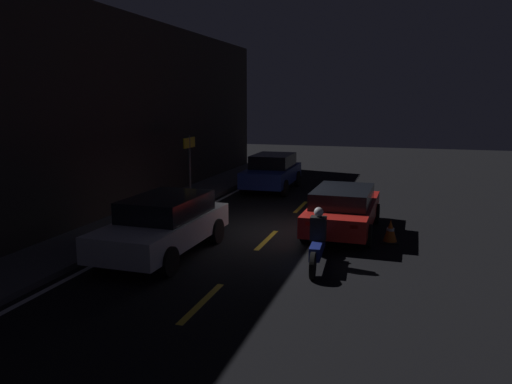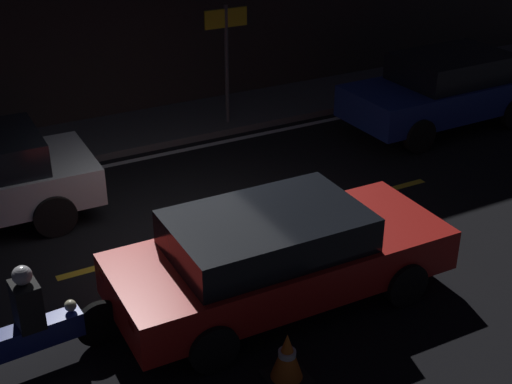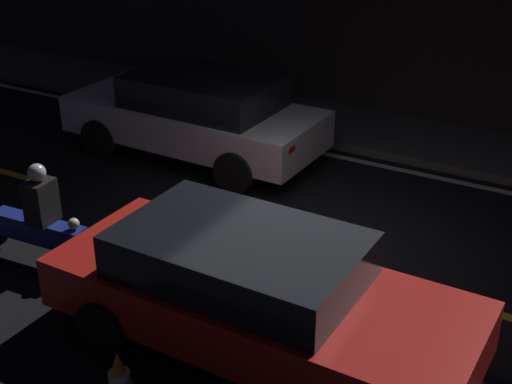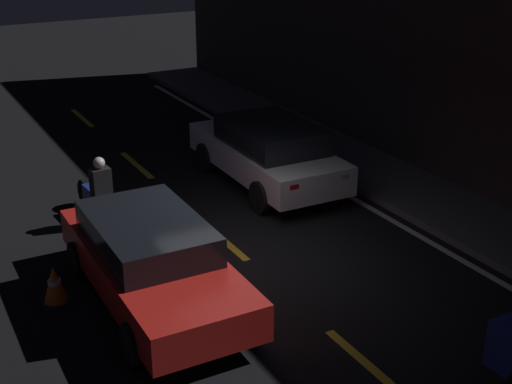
# 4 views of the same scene
# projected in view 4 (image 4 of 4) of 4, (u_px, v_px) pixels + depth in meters

# --- Properties ---
(ground_plane) EXTENTS (56.00, 56.00, 0.00)m
(ground_plane) POSITION_uv_depth(u_px,v_px,m) (247.00, 260.00, 12.31)
(ground_plane) COLOR black
(raised_curb) EXTENTS (28.00, 1.93, 0.14)m
(raised_curb) POSITION_uv_depth(u_px,v_px,m) (443.00, 207.00, 14.29)
(raised_curb) COLOR #4C4C4F
(raised_curb) RESTS_ON ground
(building_front) EXTENTS (28.00, 0.30, 6.64)m
(building_front) POSITION_uv_depth(u_px,v_px,m) (505.00, 39.00, 13.56)
(building_front) COLOR #2D2826
(building_front) RESTS_ON ground
(lane_dash_a) EXTENTS (2.00, 0.14, 0.01)m
(lane_dash_a) POSITION_uv_depth(u_px,v_px,m) (82.00, 118.00, 20.41)
(lane_dash_a) COLOR gold
(lane_dash_a) RESTS_ON ground
(lane_dash_b) EXTENTS (2.00, 0.14, 0.01)m
(lane_dash_b) POSITION_uv_depth(u_px,v_px,m) (137.00, 165.00, 16.77)
(lane_dash_b) COLOR gold
(lane_dash_b) RESTS_ON ground
(lane_dash_c) EXTENTS (2.00, 0.14, 0.01)m
(lane_dash_c) POSITION_uv_depth(u_px,v_px,m) (221.00, 238.00, 13.12)
(lane_dash_c) COLOR gold
(lane_dash_c) RESTS_ON ground
(lane_dash_d) EXTENTS (2.00, 0.14, 0.01)m
(lane_dash_d) POSITION_uv_depth(u_px,v_px,m) (372.00, 368.00, 9.48)
(lane_dash_d) COLOR gold
(lane_dash_d) RESTS_ON ground
(lane_solid_kerb) EXTENTS (25.20, 0.14, 0.01)m
(lane_solid_kerb) POSITION_uv_depth(u_px,v_px,m) (395.00, 222.00, 13.77)
(lane_solid_kerb) COLOR silver
(lane_solid_kerb) RESTS_ON ground
(sedan_white) EXTENTS (4.36, 1.96, 1.44)m
(sedan_white) POSITION_uv_depth(u_px,v_px,m) (267.00, 151.00, 15.33)
(sedan_white) COLOR silver
(sedan_white) RESTS_ON ground
(taxi_red) EXTENTS (4.43, 1.89, 1.32)m
(taxi_red) POSITION_uv_depth(u_px,v_px,m) (152.00, 259.00, 10.85)
(taxi_red) COLOR red
(taxi_red) RESTS_ON ground
(motorcycle) EXTENTS (2.35, 0.38, 1.37)m
(motorcycle) POSITION_uv_depth(u_px,v_px,m) (100.00, 196.00, 13.56)
(motorcycle) COLOR black
(motorcycle) RESTS_ON ground
(traffic_cone_near) EXTENTS (0.48, 0.48, 0.62)m
(traffic_cone_near) POSITION_uv_depth(u_px,v_px,m) (55.00, 285.00, 10.93)
(traffic_cone_near) COLOR black
(traffic_cone_near) RESTS_ON ground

